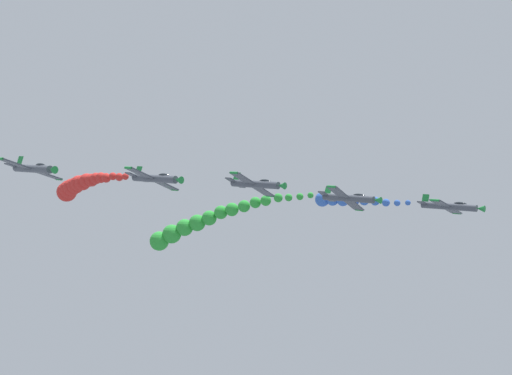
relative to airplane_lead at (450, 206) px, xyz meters
The scene contains 8 objects.
airplane_lead is the anchor object (origin of this frame).
smoke_trail_lead 19.30m from the airplane_lead, 86.63° to the right, with size 3.58×17.91×2.66m.
airplane_left_inner 16.59m from the airplane_lead, 42.34° to the right, with size 8.67×10.35×4.69m.
smoke_trail_left_inner 43.57m from the airplane_lead, 65.65° to the right, with size 11.02×29.96×11.71m.
airplane_right_inner 31.64m from the airplane_lead, 39.94° to the right, with size 8.80×10.35×4.40m.
airplane_left_outer 46.61m from the airplane_lead, 38.06° to the right, with size 8.97×10.35×4.00m.
smoke_trail_left_outer 62.66m from the airplane_lead, 57.31° to the right, with size 6.43×24.95×6.06m.
airplane_right_outer 63.35m from the airplane_lead, 38.44° to the right, with size 9.12×10.35×3.58m.
Camera 1 is at (68.52, 58.49, 108.91)m, focal length 42.26 mm.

